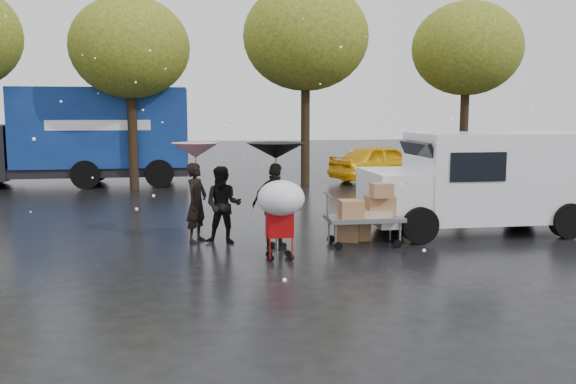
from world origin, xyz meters
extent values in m
plane|color=black|center=(0.00, 0.00, 0.00)|extent=(90.00, 90.00, 0.00)
imported|color=black|center=(-1.45, 1.03, 0.81)|extent=(0.63, 0.71, 1.63)
imported|color=black|center=(-0.91, 0.78, 0.79)|extent=(0.88, 0.75, 1.57)
imported|color=black|center=(0.07, 0.09, 0.84)|extent=(1.06, 0.84, 1.68)
cylinder|color=#4C4C4C|center=(-1.45, 1.03, 0.94)|extent=(0.02, 0.02, 1.89)
cone|color=#BE4E6F|center=(-1.45, 1.03, 1.89)|extent=(0.97, 0.97, 0.30)
sphere|color=#4C4C4C|center=(-1.45, 1.03, 1.92)|extent=(0.06, 0.06, 0.06)
cylinder|color=#4C4C4C|center=(0.07, 0.09, 0.96)|extent=(0.02, 0.02, 1.92)
cone|color=black|center=(0.07, 0.09, 1.92)|extent=(1.14, 1.14, 0.30)
sphere|color=#4C4C4C|center=(0.07, 0.09, 1.95)|extent=(0.06, 0.06, 0.06)
cube|color=slate|center=(1.85, 0.13, 0.55)|extent=(1.50, 0.80, 0.08)
cylinder|color=slate|center=(1.10, 0.13, 0.80)|extent=(0.04, 0.04, 0.60)
cube|color=#9B6343|center=(2.20, 0.23, 0.79)|extent=(0.55, 0.45, 0.40)
cube|color=#9B6343|center=(1.55, 0.03, 0.77)|extent=(0.45, 0.40, 0.35)
cube|color=#9B6343|center=(2.15, -0.02, 1.13)|extent=(0.40, 0.35, 0.28)
cube|color=tan|center=(1.90, 0.13, 0.65)|extent=(0.90, 0.55, 0.12)
cylinder|color=black|center=(1.25, -0.19, 0.08)|extent=(0.16, 0.05, 0.16)
cylinder|color=black|center=(1.25, 0.45, 0.08)|extent=(0.16, 0.05, 0.16)
cylinder|color=black|center=(2.45, -0.19, 0.08)|extent=(0.16, 0.05, 0.16)
cylinder|color=black|center=(2.45, 0.45, 0.08)|extent=(0.16, 0.05, 0.16)
cube|color=#AA090B|center=(0.02, -0.73, 0.65)|extent=(0.47, 0.41, 0.45)
cylinder|color=#AA090B|center=(0.02, -0.92, 1.02)|extent=(0.42, 0.02, 0.02)
cylinder|color=#4C4C4C|center=(0.02, -0.92, 0.95)|extent=(0.02, 0.02, 0.60)
ellipsoid|color=white|center=(0.02, -0.92, 1.15)|extent=(0.84, 0.84, 0.63)
cylinder|color=black|center=(-0.16, -0.89, 0.06)|extent=(0.12, 0.04, 0.12)
cylinder|color=black|center=(-0.16, -0.57, 0.06)|extent=(0.12, 0.04, 0.12)
cylinder|color=black|center=(0.20, -0.89, 0.06)|extent=(0.12, 0.04, 0.12)
cylinder|color=black|center=(0.20, -0.57, 0.06)|extent=(0.12, 0.04, 0.12)
cube|color=white|center=(5.21, 1.09, 1.25)|extent=(3.80, 2.00, 1.90)
cube|color=white|center=(2.81, 1.09, 0.85)|extent=(1.20, 1.95, 1.10)
cube|color=black|center=(3.36, 1.09, 1.70)|extent=(0.37, 1.70, 0.67)
cube|color=slate|center=(2.26, 1.09, 0.45)|extent=(0.12, 1.90, 0.25)
cylinder|color=black|center=(3.01, 0.14, 0.38)|extent=(0.76, 0.28, 0.76)
cylinder|color=black|center=(3.01, 2.04, 0.38)|extent=(0.76, 0.28, 0.76)
cylinder|color=black|center=(6.31, 0.14, 0.38)|extent=(0.76, 0.28, 0.76)
cylinder|color=black|center=(6.31, 2.04, 0.38)|extent=(0.76, 0.28, 0.76)
cube|color=navy|center=(-4.66, 11.45, 2.10)|extent=(6.00, 2.50, 2.80)
cube|color=black|center=(-5.66, 11.45, 0.55)|extent=(8.00, 2.30, 0.35)
cube|color=white|center=(-4.66, 10.19, 2.20)|extent=(3.50, 0.03, 0.35)
cylinder|color=black|center=(-2.66, 10.30, 0.50)|extent=(1.00, 0.30, 1.00)
cylinder|color=black|center=(-2.66, 12.60, 0.50)|extent=(1.00, 0.30, 1.00)
cube|color=#9B6343|center=(1.64, 0.61, 0.23)|extent=(0.63, 0.58, 0.46)
cube|color=#9B6343|center=(1.85, 0.64, 0.18)|extent=(0.53, 0.44, 0.37)
imported|color=yellow|center=(5.65, 10.84, 0.72)|extent=(4.56, 3.13, 1.44)
cylinder|color=black|center=(-3.50, 10.00, 2.24)|extent=(0.32, 0.32, 4.48)
ellipsoid|color=#3A5117|center=(-3.50, 10.00, 4.80)|extent=(4.00, 4.00, 3.40)
cylinder|color=black|center=(2.50, 10.00, 2.45)|extent=(0.32, 0.32, 4.90)
ellipsoid|color=#3A5117|center=(2.50, 10.00, 5.25)|extent=(4.40, 4.40, 3.74)
cylinder|color=black|center=(8.50, 10.00, 2.31)|extent=(0.32, 0.32, 4.62)
ellipsoid|color=#3A5117|center=(8.50, 10.00, 4.95)|extent=(4.00, 4.00, 3.40)
camera|label=1|loc=(-1.52, -11.44, 2.66)|focal=38.00mm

